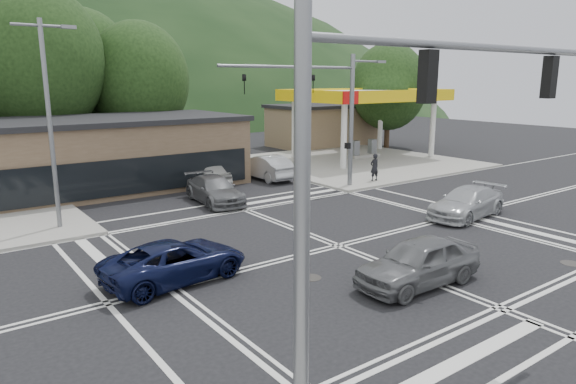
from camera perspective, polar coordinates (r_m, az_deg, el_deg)
ground at (r=20.82m, az=5.61°, el=-5.98°), size 120.00×120.00×0.00m
sidewalk_ne at (r=41.47m, az=7.36°, el=3.35°), size 16.00×16.00×0.15m
gas_station_canopy at (r=43.08m, az=8.59°, el=10.29°), size 12.32×8.34×5.75m
convenience_store at (r=51.97m, az=3.84°, el=7.27°), size 10.00×6.00×3.80m
commercial_row at (r=32.44m, az=-26.50°, el=3.05°), size 24.00×8.00×4.00m
hill_north at (r=105.73m, az=-29.10°, el=7.34°), size 252.00×126.00×140.00m
tree_n_b at (r=39.38m, az=-26.24°, el=13.00°), size 9.00×9.00×12.98m
tree_n_c at (r=41.22m, az=-16.28°, el=11.87°), size 7.60×7.60×10.87m
tree_n_e at (r=44.14m, az=-21.90°, el=12.33°), size 8.40×8.40×11.98m
tree_ne at (r=50.88m, az=11.14°, el=11.41°), size 7.20×7.20×9.99m
streetlight_nw at (r=24.21m, az=-24.89°, el=7.73°), size 2.50×0.25×9.00m
signal_mast_ne at (r=30.54m, az=5.34°, el=9.60°), size 11.65×0.30×8.00m
signal_mast_sw at (r=9.53m, az=10.25°, el=3.55°), size 9.14×0.28×8.00m
car_blue_west at (r=17.52m, az=-12.40°, el=-7.47°), size 5.10×2.78×1.36m
car_grey_center at (r=17.24m, az=14.29°, el=-7.54°), size 4.61×1.94×1.56m
car_silver_east at (r=26.30m, az=19.24°, el=-1.11°), size 5.11×2.59×1.42m
car_queue_a at (r=34.32m, az=-2.48°, el=2.79°), size 1.71×4.92×1.62m
car_queue_b at (r=32.69m, az=-9.04°, el=2.08°), size 2.09×4.59×1.53m
car_northbound at (r=27.93m, az=-8.16°, el=0.23°), size 2.44×5.06×1.42m
pedestrian at (r=33.41m, az=9.58°, el=2.73°), size 0.67×0.47×1.75m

